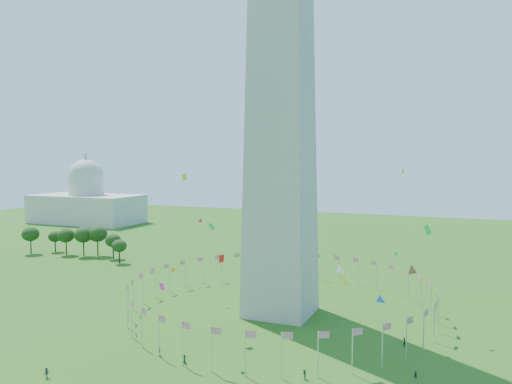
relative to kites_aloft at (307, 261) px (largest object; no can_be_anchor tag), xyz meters
The scene contains 4 objects.
flag_ring 33.73m from the kites_aloft, 120.24° to the left, with size 80.24×80.24×9.00m.
capitol_building 249.53m from the kites_aloft, 141.39° to the left, with size 70.00×35.00×46.00m, color beige, non-canonical shape.
kites_aloft is the anchor object (origin of this frame).
tree_line_west 139.23m from the kites_aloft, 151.11° to the left, with size 55.07×15.82×12.69m.
Camera 1 is at (44.51, -74.29, 41.69)m, focal length 35.00 mm.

